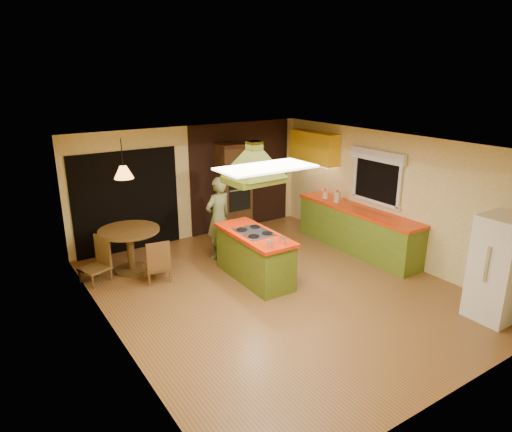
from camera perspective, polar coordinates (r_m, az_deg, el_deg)
ground at (r=7.98m, az=2.79°, el=-9.24°), size 6.50×6.50×0.00m
room_walls at (r=7.50m, az=2.93°, el=-0.70°), size 5.50×6.50×6.50m
ceiling_plane at (r=7.20m, az=3.09°, el=8.78°), size 6.50×6.50×0.00m
brick_panel at (r=10.76m, az=-1.87°, el=5.02°), size 2.64×0.03×2.50m
nook_opening at (r=9.71m, az=-15.83°, el=1.71°), size 2.20×0.03×2.10m
right_counter at (r=9.72m, az=12.47°, el=-1.63°), size 0.62×3.05×0.92m
upper_cabinets at (r=10.57m, az=7.25°, el=8.53°), size 0.34×1.40×0.70m
window_right at (r=9.43m, az=14.92°, el=5.84°), size 0.12×1.35×1.06m
fluor_panel at (r=5.62m, az=1.28°, el=6.08°), size 1.20×0.60×0.03m
kitchen_island at (r=8.22m, az=-0.20°, el=-4.97°), size 0.74×1.77×0.90m
range_hood at (r=7.70m, az=-0.21°, el=7.53°), size 0.98×0.73×0.78m
man at (r=9.05m, az=-4.73°, el=-0.25°), size 0.68×0.53×1.66m
refrigerator at (r=7.73m, az=28.08°, el=-5.78°), size 0.67×0.63×1.62m
wall_oven at (r=10.38m, az=-2.87°, el=3.37°), size 0.72×0.63×2.09m
dining_table at (r=8.79m, az=-15.49°, el=-3.10°), size 1.12×1.12×0.83m
chair_left at (r=8.61m, az=-19.61°, el=-5.28°), size 0.57×0.57×0.81m
chair_near at (r=8.36m, az=-12.34°, el=-5.36°), size 0.49×0.49×0.79m
pendant_lamp at (r=8.43m, az=-16.22°, el=5.27°), size 0.44×0.44×0.22m
canister_large at (r=9.91m, az=10.11°, el=2.35°), size 0.17×0.17×0.23m
canister_medium at (r=10.19m, az=8.61°, el=2.72°), size 0.14×0.14×0.18m
canister_small at (r=10.18m, az=8.73°, el=2.58°), size 0.14×0.14×0.15m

